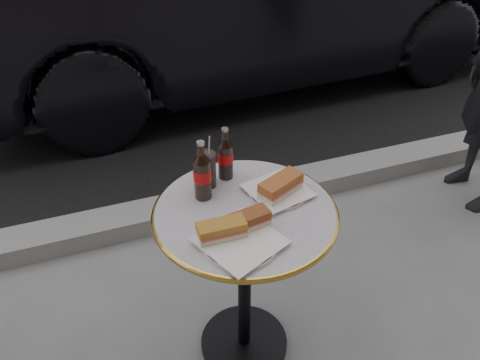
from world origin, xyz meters
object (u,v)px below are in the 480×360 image
object	(u,v)px
bistro_table	(245,285)
plate_right	(278,192)
plate_left	(240,243)
cola_bottle_right	(225,153)
cola_glass	(207,170)
cola_bottle_left	(202,170)

from	to	relation	value
bistro_table	plate_right	xyz separation A→B (m)	(0.14, 0.05, 0.37)
bistro_table	plate_left	xyz separation A→B (m)	(-0.07, -0.15, 0.37)
plate_right	cola_bottle_right	distance (m)	0.23
plate_right	cola_glass	xyz separation A→B (m)	(-0.21, 0.13, 0.06)
plate_left	cola_bottle_left	distance (m)	0.29
plate_left	cola_glass	xyz separation A→B (m)	(-0.00, 0.32, 0.06)
plate_left	plate_right	size ratio (longest dim) A/B	1.13
cola_bottle_left	cola_bottle_right	size ratio (longest dim) A/B	1.09
plate_right	cola_bottle_left	xyz separation A→B (m)	(-0.25, 0.07, 0.10)
cola_bottle_left	cola_glass	bearing A→B (deg)	60.93
bistro_table	plate_left	bearing A→B (deg)	-115.73
plate_left	cola_glass	bearing A→B (deg)	90.81
bistro_table	cola_bottle_left	distance (m)	0.50
cola_glass	bistro_table	bearing A→B (deg)	-66.30
cola_glass	plate_left	bearing A→B (deg)	-89.19
plate_right	cola_bottle_right	size ratio (longest dim) A/B	1.02
bistro_table	cola_bottle_right	world-z (taller)	cola_bottle_right
plate_right	cola_bottle_left	distance (m)	0.28
bistro_table	cola_bottle_left	bearing A→B (deg)	133.47
bistro_table	plate_left	size ratio (longest dim) A/B	3.16
plate_right	cola_bottle_left	size ratio (longest dim) A/B	0.93
cola_bottle_left	cola_glass	distance (m)	0.08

